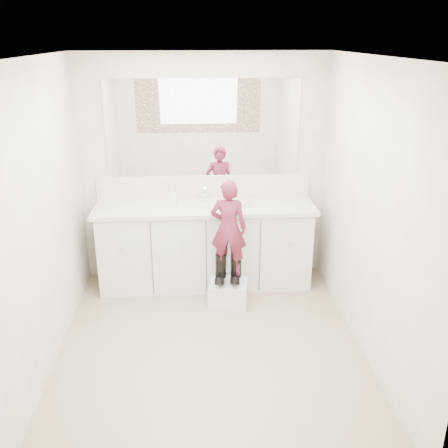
{
  "coord_description": "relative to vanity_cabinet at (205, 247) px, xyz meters",
  "views": [
    {
      "loc": [
        -0.13,
        -3.67,
        2.54
      ],
      "look_at": [
        0.17,
        0.75,
        0.86
      ],
      "focal_mm": 40.0,
      "sensor_mm": 36.0,
      "label": 1
    }
  ],
  "objects": [
    {
      "name": "floor",
      "position": [
        0.0,
        -1.23,
        -0.42
      ],
      "size": [
        3.0,
        3.0,
        0.0
      ],
      "primitive_type": "plane",
      "color": "#846F56",
      "rests_on": "ground"
    },
    {
      "name": "wall_left",
      "position": [
        -1.3,
        -1.23,
        0.78
      ],
      "size": [
        0.0,
        3.0,
        3.0
      ],
      "primitive_type": "plane",
      "rotation": [
        1.57,
        0.0,
        1.57
      ],
      "color": "#BEB0A2",
      "rests_on": "floor"
    },
    {
      "name": "dot_panel",
      "position": [
        0.0,
        -2.71,
        1.22
      ],
      "size": [
        2.0,
        0.01,
        1.2
      ],
      "primitive_type": "cube",
      "color": "#472819",
      "rests_on": "wall_front"
    },
    {
      "name": "toddler",
      "position": [
        0.21,
        -0.48,
        0.39
      ],
      "size": [
        0.38,
        0.29,
        0.95
      ],
      "primitive_type": "imported",
      "rotation": [
        0.0,
        0.0,
        2.97
      ],
      "color": "#9A2F57",
      "rests_on": "step_stool"
    },
    {
      "name": "wall_right",
      "position": [
        1.3,
        -1.23,
        0.78
      ],
      "size": [
        0.0,
        3.0,
        3.0
      ],
      "primitive_type": "plane",
      "rotation": [
        1.57,
        0.0,
        -1.57
      ],
      "color": "#BEB0A2",
      "rests_on": "floor"
    },
    {
      "name": "wall_front",
      "position": [
        0.0,
        -2.73,
        0.77
      ],
      "size": [
        2.6,
        0.0,
        2.6
      ],
      "primitive_type": "plane",
      "rotation": [
        -1.57,
        0.0,
        0.0
      ],
      "color": "#BEB0A2",
      "rests_on": "floor"
    },
    {
      "name": "vanity_cabinet",
      "position": [
        0.0,
        0.0,
        0.0
      ],
      "size": [
        2.2,
        0.55,
        0.85
      ],
      "primitive_type": "cube",
      "color": "silver",
      "rests_on": "floor"
    },
    {
      "name": "soap_bottle",
      "position": [
        -0.33,
        0.04,
        0.56
      ],
      "size": [
        0.1,
        0.1,
        0.19
      ],
      "primitive_type": "imported",
      "rotation": [
        0.0,
        0.0,
        -0.11
      ],
      "color": "beige",
      "rests_on": "countertop"
    },
    {
      "name": "ceiling",
      "position": [
        0.0,
        -1.23,
        1.97
      ],
      "size": [
        3.0,
        3.0,
        0.0
      ],
      "primitive_type": "plane",
      "rotation": [
        3.14,
        0.0,
        0.0
      ],
      "color": "white",
      "rests_on": "wall_back"
    },
    {
      "name": "boot_left",
      "position": [
        0.14,
        -0.48,
        -0.03
      ],
      "size": [
        0.15,
        0.22,
        0.31
      ],
      "primitive_type": null,
      "rotation": [
        0.0,
        0.0,
        -0.17
      ],
      "color": "black",
      "rests_on": "step_stool"
    },
    {
      "name": "faucet",
      "position": [
        0.0,
        0.15,
        0.52
      ],
      "size": [
        0.08,
        0.08,
        0.1
      ],
      "primitive_type": "cylinder",
      "color": "silver",
      "rests_on": "countertop"
    },
    {
      "name": "countertop",
      "position": [
        0.0,
        -0.01,
        0.45
      ],
      "size": [
        2.28,
        0.58,
        0.04
      ],
      "primitive_type": "cube",
      "color": "beige",
      "rests_on": "vanity_cabinet"
    },
    {
      "name": "boot_right",
      "position": [
        0.29,
        -0.48,
        -0.03
      ],
      "size": [
        0.15,
        0.22,
        0.31
      ],
      "primitive_type": null,
      "rotation": [
        0.0,
        0.0,
        -0.17
      ],
      "color": "black",
      "rests_on": "step_stool"
    },
    {
      "name": "step_stool",
      "position": [
        0.21,
        -0.48,
        -0.31
      ],
      "size": [
        0.42,
        0.37,
        0.24
      ],
      "primitive_type": "cube",
      "rotation": [
        0.0,
        0.0,
        -0.17
      ],
      "color": "white",
      "rests_on": "floor"
    },
    {
      "name": "cup",
      "position": [
        0.44,
        -0.07,
        0.51
      ],
      "size": [
        0.09,
        0.09,
        0.08
      ],
      "primitive_type": "imported",
      "rotation": [
        0.0,
        0.0,
        0.01
      ],
      "color": "beige",
      "rests_on": "countertop"
    },
    {
      "name": "wall_back",
      "position": [
        0.0,
        0.27,
        0.77
      ],
      "size": [
        2.6,
        0.0,
        2.6
      ],
      "primitive_type": "plane",
      "rotation": [
        1.57,
        0.0,
        0.0
      ],
      "color": "#BEB0A2",
      "rests_on": "floor"
    },
    {
      "name": "backsplash",
      "position": [
        0.0,
        0.26,
        0.59
      ],
      "size": [
        2.28,
        0.03,
        0.25
      ],
      "primitive_type": "cube",
      "color": "beige",
      "rests_on": "countertop"
    },
    {
      "name": "mirror",
      "position": [
        0.0,
        0.26,
        1.22
      ],
      "size": [
        2.0,
        0.02,
        1.0
      ],
      "primitive_type": "cube",
      "color": "white",
      "rests_on": "wall_back"
    },
    {
      "name": "toothbrush",
      "position": [
        0.28,
        -0.48,
        0.46
      ],
      "size": [
        0.14,
        0.04,
        0.06
      ],
      "primitive_type": "cylinder",
      "rotation": [
        0.0,
        1.22,
        -0.17
      ],
      "color": "#DF5682",
      "rests_on": "toddler"
    }
  ]
}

